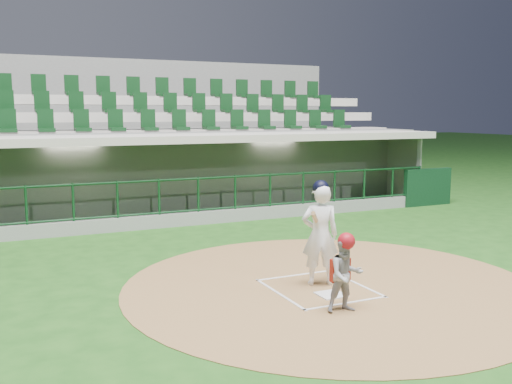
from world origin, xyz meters
The scene contains 8 objects.
ground centered at (0.00, 0.00, 0.00)m, with size 120.00×120.00×0.00m, color #1A4814.
dirt_circle centered at (0.30, -0.20, 0.01)m, with size 7.20×7.20×0.01m, color brown.
home_plate centered at (0.00, -0.70, 0.02)m, with size 0.43×0.43×0.02m, color silver.
batter_box_chalk centered at (0.00, -0.30, 0.02)m, with size 1.55×1.80×0.01m.
dugout_structure centered at (0.15, 7.82, 0.96)m, with size 16.40×3.70×3.00m.
seating_deck centered at (0.00, 10.91, 1.42)m, with size 17.00×6.72×5.15m.
batter centered at (0.13, -0.10, 0.93)m, with size 0.91×0.96×1.84m.
catcher centered at (-0.23, -1.44, 0.61)m, with size 0.61×0.51×1.21m.
Camera 1 is at (-4.90, -8.40, 2.98)m, focal length 40.00 mm.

